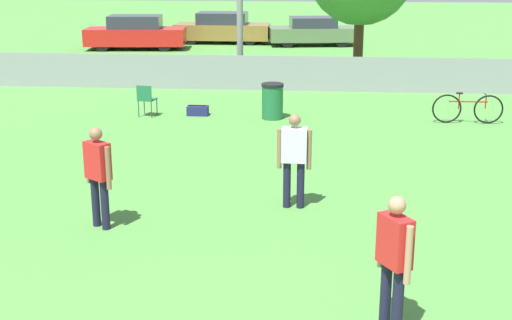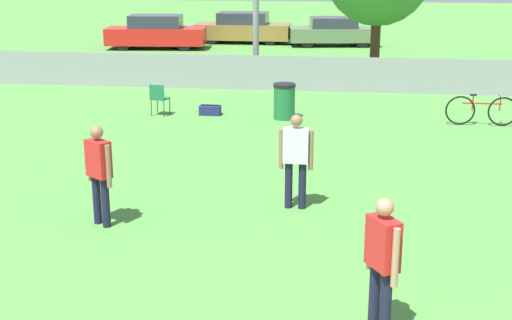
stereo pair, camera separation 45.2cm
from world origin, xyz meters
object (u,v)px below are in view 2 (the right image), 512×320
at_px(bicycle_sideline, 482,110).
at_px(parked_car_red, 156,33).
at_px(player_thrower_red, 382,257).
at_px(parked_car_olive, 333,32).
at_px(parked_car_tan, 243,28).
at_px(player_defender_red, 99,169).
at_px(gear_bag_sideline, 210,110).
at_px(folding_chair_sideline, 159,97).
at_px(trash_bin, 284,101).
at_px(player_receiver_white, 296,155).

relative_size(bicycle_sideline, parked_car_red, 0.39).
xyz_separation_m(player_thrower_red, parked_car_olive, (-1.17, 26.10, -0.29)).
xyz_separation_m(bicycle_sideline, parked_car_tan, (-8.43, 16.01, 0.31)).
distance_m(player_defender_red, parked_car_olive, 23.47).
distance_m(bicycle_sideline, gear_bag_sideline, 7.03).
xyz_separation_m(gear_bag_sideline, parked_car_tan, (-1.41, 15.70, 0.57)).
bearing_deg(folding_chair_sideline, gear_bag_sideline, -158.48).
bearing_deg(trash_bin, gear_bag_sideline, 173.84).
bearing_deg(trash_bin, parked_car_red, 117.79).
relative_size(folding_chair_sideline, trash_bin, 0.91).
bearing_deg(player_receiver_white, folding_chair_sideline, 123.87).
relative_size(bicycle_sideline, gear_bag_sideline, 3.18).
bearing_deg(parked_car_tan, folding_chair_sideline, -89.83).
bearing_deg(parked_car_tan, player_defender_red, -87.19).
relative_size(player_defender_red, parked_car_tan, 0.36).
bearing_deg(player_defender_red, parked_car_olive, 117.42).
relative_size(player_receiver_white, parked_car_tan, 0.36).
xyz_separation_m(parked_car_red, parked_car_olive, (7.90, 2.05, -0.07)).
xyz_separation_m(parked_car_red, parked_car_tan, (3.57, 2.63, -0.03)).
xyz_separation_m(folding_chair_sideline, parked_car_olive, (4.25, 15.38, 0.15)).
xyz_separation_m(trash_bin, parked_car_red, (-7.00, 13.28, 0.25)).
xyz_separation_m(trash_bin, parked_car_olive, (0.90, 15.34, 0.18)).
distance_m(player_receiver_white, player_defender_red, 3.25).
relative_size(player_thrower_red, player_receiver_white, 1.00).
bearing_deg(folding_chair_sideline, bicycle_sideline, -169.93).
xyz_separation_m(player_receiver_white, parked_car_red, (-7.80, 20.02, -0.22)).
distance_m(folding_chair_sideline, parked_car_tan, 15.96).
bearing_deg(parked_car_olive, player_thrower_red, -95.81).
xyz_separation_m(bicycle_sideline, trash_bin, (-5.00, 0.10, 0.09)).
distance_m(player_defender_red, parked_car_red, 21.74).
bearing_deg(bicycle_sideline, parked_car_red, 131.83).
bearing_deg(parked_car_olive, trash_bin, -101.73).
height_order(folding_chair_sideline, trash_bin, trash_bin).
bearing_deg(player_thrower_red, parked_car_red, 170.23).
bearing_deg(gear_bag_sideline, player_receiver_white, -67.91).
bearing_deg(parked_car_red, bicycle_sideline, -53.29).
relative_size(gear_bag_sideline, parked_car_tan, 0.12).
distance_m(bicycle_sideline, parked_car_red, 17.98).
height_order(folding_chair_sideline, parked_car_olive, parked_car_olive).
bearing_deg(gear_bag_sideline, player_thrower_red, -69.56).
distance_m(gear_bag_sideline, parked_car_red, 13.99).
height_order(player_thrower_red, bicycle_sideline, player_thrower_red).
xyz_separation_m(bicycle_sideline, gear_bag_sideline, (-7.02, 0.32, -0.26)).
bearing_deg(player_thrower_red, parked_car_olive, 152.14).
xyz_separation_m(folding_chair_sideline, parked_car_red, (-3.65, 13.33, 0.22)).
bearing_deg(bicycle_sideline, player_thrower_red, -105.40).
bearing_deg(gear_bag_sideline, folding_chair_sideline, -168.95).
bearing_deg(player_defender_red, trash_bin, 109.41).
xyz_separation_m(player_thrower_red, parked_car_red, (-9.07, 24.05, -0.22)).
bearing_deg(trash_bin, player_defender_red, -105.64).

